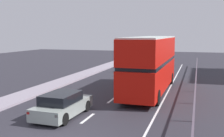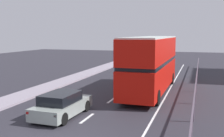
% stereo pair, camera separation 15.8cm
% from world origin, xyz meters
% --- Properties ---
extents(lane_paint_markings, '(3.50, 46.00, 0.01)m').
position_xyz_m(lane_paint_markings, '(2.14, 8.76, 0.00)').
color(lane_paint_markings, silver).
rests_on(lane_paint_markings, ground).
extents(bridge_side_railing, '(0.10, 42.00, 1.20)m').
position_xyz_m(bridge_side_railing, '(5.41, 9.00, 0.97)').
color(bridge_side_railing, '#524452').
rests_on(bridge_side_railing, ground).
extents(double_decker_bus_red, '(2.68, 10.81, 4.24)m').
position_xyz_m(double_decker_bus_red, '(2.09, 11.66, 2.27)').
color(double_decker_bus_red, red).
rests_on(double_decker_bus_red, ground).
extents(hatchback_car_near, '(1.91, 4.10, 1.33)m').
position_xyz_m(hatchback_car_near, '(-1.42, 3.97, 0.64)').
color(hatchback_car_near, gray).
rests_on(hatchback_car_near, ground).
extents(sedan_car_ahead, '(1.90, 4.12, 1.47)m').
position_xyz_m(sedan_car_ahead, '(-1.61, 22.74, 0.70)').
color(sedan_car_ahead, '#494C4F').
rests_on(sedan_car_ahead, ground).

